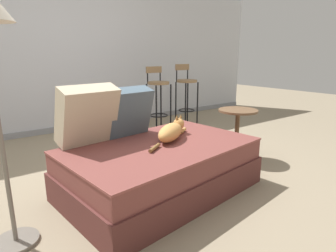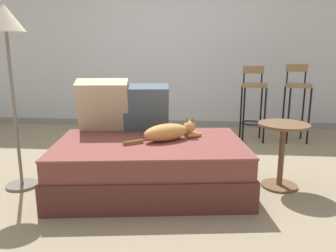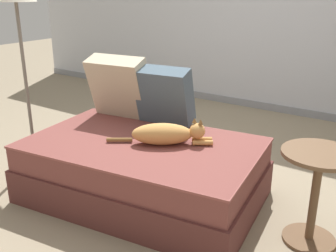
{
  "view_description": "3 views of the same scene",
  "coord_description": "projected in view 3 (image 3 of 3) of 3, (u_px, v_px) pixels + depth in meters",
  "views": [
    {
      "loc": [
        -1.31,
        -2.31,
        1.19
      ],
      "look_at": [
        0.15,
        -0.3,
        0.56
      ],
      "focal_mm": 30.0,
      "sensor_mm": 36.0,
      "label": 1
    },
    {
      "loc": [
        0.39,
        -3.12,
        1.2
      ],
      "look_at": [
        0.15,
        -0.3,
        0.56
      ],
      "focal_mm": 35.0,
      "sensor_mm": 36.0,
      "label": 2
    },
    {
      "loc": [
        1.59,
        -2.43,
        1.48
      ],
      "look_at": [
        0.15,
        -0.3,
        0.56
      ],
      "focal_mm": 42.0,
      "sensor_mm": 36.0,
      "label": 3
    }
  ],
  "objects": [
    {
      "name": "ground_plane",
      "position": [
        173.0,
        176.0,
        3.23
      ],
      "size": [
        16.0,
        16.0,
        0.0
      ],
      "primitive_type": "plane",
      "color": "gray",
      "rests_on": "ground"
    },
    {
      "name": "wall_back_panel",
      "position": [
        280.0,
        2.0,
        4.55
      ],
      "size": [
        8.0,
        0.1,
        2.6
      ],
      "primitive_type": "cube",
      "color": "silver",
      "rests_on": "ground"
    },
    {
      "name": "wall_baseboard_trim",
      "position": [
        269.0,
        107.0,
        4.93
      ],
      "size": [
        8.0,
        0.02,
        0.09
      ],
      "primitive_type": "cube",
      "color": "gray",
      "rests_on": "ground"
    },
    {
      "name": "couch",
      "position": [
        143.0,
        169.0,
        2.85
      ],
      "size": [
        1.76,
        1.23,
        0.44
      ],
      "color": "brown",
      "rests_on": "ground"
    },
    {
      "name": "throw_pillow_corner",
      "position": [
        120.0,
        87.0,
        3.23
      ],
      "size": [
        0.52,
        0.37,
        0.52
      ],
      "color": "beige",
      "rests_on": "couch"
    },
    {
      "name": "throw_pillow_middle",
      "position": [
        164.0,
        95.0,
        3.06
      ],
      "size": [
        0.47,
        0.32,
        0.47
      ],
      "color": "#4C6070",
      "rests_on": "couch"
    },
    {
      "name": "cat",
      "position": [
        167.0,
        134.0,
        2.71
      ],
      "size": [
        0.66,
        0.44,
        0.19
      ],
      "color": "tan",
      "rests_on": "couch"
    },
    {
      "name": "side_table",
      "position": [
        316.0,
        185.0,
        2.29
      ],
      "size": [
        0.44,
        0.44,
        0.59
      ],
      "color": "brown",
      "rests_on": "ground"
    },
    {
      "name": "floor_lamp",
      "position": [
        16.0,
        6.0,
        3.06
      ],
      "size": [
        0.32,
        0.32,
        1.58
      ],
      "color": "slate",
      "rests_on": "ground"
    }
  ]
}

